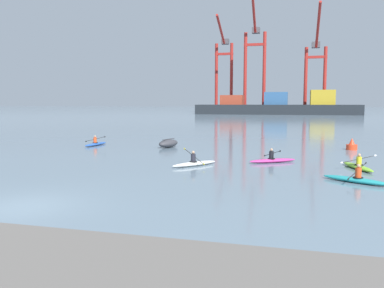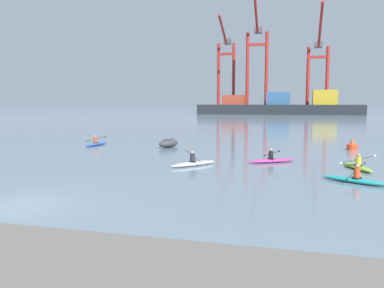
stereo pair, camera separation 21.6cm
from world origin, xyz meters
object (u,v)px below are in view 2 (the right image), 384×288
object	(u,v)px
kayak_magenta	(272,160)
kayak_blue	(96,144)
kayak_lime	(357,166)
gantry_crane_west_mid	(257,59)
capsized_dinghy	(169,143)
kayak_teal	(355,179)
channel_buoy	(352,146)
container_barge	(280,107)
gantry_crane_east_mid	(318,66)
kayak_white	(194,163)
gantry_crane_west	(226,66)

from	to	relation	value
kayak_magenta	kayak_blue	size ratio (longest dim) A/B	0.93
kayak_lime	kayak_blue	distance (m)	22.97
gantry_crane_west_mid	kayak_blue	xyz separation A→B (m)	(-3.83, -112.31, -19.73)
gantry_crane_west_mid	kayak_lime	distance (m)	123.01
capsized_dinghy	kayak_blue	world-z (taller)	kayak_blue
kayak_magenta	kayak_teal	world-z (taller)	kayak_magenta
capsized_dinghy	kayak_teal	bearing A→B (deg)	-42.01
channel_buoy	kayak_magenta	size ratio (longest dim) A/B	0.31
channel_buoy	container_barge	bearing A→B (deg)	95.58
gantry_crane_east_mid	capsized_dinghy	xyz separation A→B (m)	(-18.13, -112.15, -16.50)
kayak_white	kayak_teal	size ratio (longest dim) A/B	0.95
kayak_white	kayak_magenta	bearing A→B (deg)	29.00
gantry_crane_west_mid	gantry_crane_east_mid	distance (m)	21.53
container_barge	kayak_magenta	xyz separation A→B (m)	(3.96, -112.37, -2.53)
gantry_crane_west	kayak_white	size ratio (longest dim) A/B	11.57
gantry_crane_west_mid	kayak_white	bearing A→B (deg)	-86.25
gantry_crane_west	capsized_dinghy	size ratio (longest dim) A/B	12.62
channel_buoy	kayak_lime	size ratio (longest dim) A/B	0.29
gantry_crane_west	kayak_blue	world-z (taller)	gantry_crane_west
kayak_lime	kayak_white	distance (m)	9.90
kayak_magenta	kayak_teal	distance (m)	7.17
kayak_teal	capsized_dinghy	bearing A→B (deg)	137.99
kayak_lime	kayak_magenta	xyz separation A→B (m)	(-5.11, 1.34, 0.00)
kayak_lime	container_barge	bearing A→B (deg)	94.56
kayak_white	channel_buoy	bearing A→B (deg)	46.61
container_barge	gantry_crane_west	bearing A→B (deg)	145.69
gantry_crane_west	gantry_crane_west_mid	bearing A→B (deg)	-32.93
gantry_crane_west_mid	kayak_blue	bearing A→B (deg)	-91.95
channel_buoy	kayak_teal	distance (m)	14.67
gantry_crane_west_mid	channel_buoy	xyz separation A→B (m)	(18.82, -109.89, -19.54)
kayak_white	gantry_crane_west	bearing A→B (deg)	99.12
gantry_crane_west_mid	capsized_dinghy	xyz separation A→B (m)	(3.18, -111.96, -19.55)
container_barge	gantry_crane_west_mid	bearing A→B (deg)	143.73
gantry_crane_east_mid	kayak_white	size ratio (longest dim) A/B	11.66
gantry_crane_west_mid	kayak_teal	size ratio (longest dim) A/B	13.00
kayak_blue	kayak_teal	size ratio (longest dim) A/B	1.07
channel_buoy	kayak_blue	xyz separation A→B (m)	(-22.65, -2.43, -0.19)
gantry_crane_west_mid	kayak_white	distance (m)	123.23
gantry_crane_east_mid	kayak_white	world-z (taller)	gantry_crane_east_mid
capsized_dinghy	kayak_blue	bearing A→B (deg)	-177.12
capsized_dinghy	kayak_lime	size ratio (longest dim) A/B	0.82
container_barge	channel_buoy	bearing A→B (deg)	-84.42
gantry_crane_west	gantry_crane_east_mid	distance (m)	35.17
kayak_lime	kayak_magenta	size ratio (longest dim) A/B	1.07
kayak_lime	capsized_dinghy	bearing A→B (deg)	150.83
capsized_dinghy	kayak_blue	distance (m)	7.02
capsized_dinghy	kayak_teal	distance (m)	18.66
gantry_crane_east_mid	channel_buoy	xyz separation A→B (m)	(-2.50, -110.08, -16.49)
gantry_crane_east_mid	kayak_blue	distance (m)	116.48
capsized_dinghy	gantry_crane_west_mid	bearing A→B (deg)	91.63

